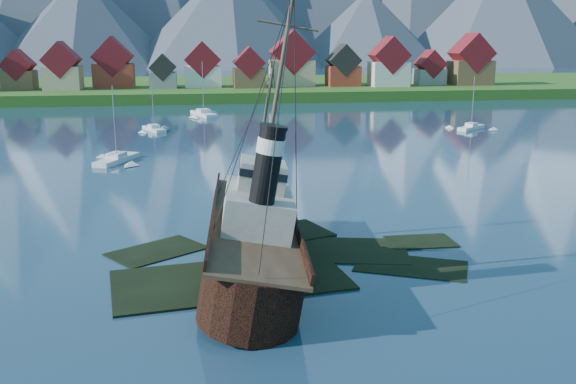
{
  "coord_description": "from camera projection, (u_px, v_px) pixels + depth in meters",
  "views": [
    {
      "loc": [
        -5.43,
        -49.0,
        18.62
      ],
      "look_at": [
        2.73,
        6.0,
        5.0
      ],
      "focal_mm": 40.0,
      "sensor_mm": 36.0,
      "label": 1
    }
  ],
  "objects": [
    {
      "name": "tugboat_wreck",
      "position": [
        244.0,
        233.0,
        52.21
      ],
      "size": [
        6.79,
        29.25,
        23.18
      ],
      "rotation": [
        0.0,
        0.17,
        -0.07
      ],
      "color": "black",
      "rests_on": "ground"
    },
    {
      "name": "sailboat_d",
      "position": [
        471.0,
        128.0,
        130.43
      ],
      "size": [
        7.6,
        6.66,
        11.07
      ],
      "rotation": [
        0.0,
        0.0,
        -0.89
      ],
      "color": "silver",
      "rests_on": "ground"
    },
    {
      "name": "shoal",
      "position": [
        284.0,
        264.0,
        54.68
      ],
      "size": [
        31.71,
        21.24,
        1.14
      ],
      "color": "black",
      "rests_on": "ground"
    },
    {
      "name": "sailboat_c",
      "position": [
        154.0,
        130.0,
        128.53
      ],
      "size": [
        5.15,
        8.23,
        10.45
      ],
      "rotation": [
        0.0,
        0.0,
        0.42
      ],
      "color": "silver",
      "rests_on": "ground"
    },
    {
      "name": "ground",
      "position": [
        266.0,
        270.0,
        52.28
      ],
      "size": [
        1400.0,
        1400.0,
        0.0
      ],
      "primitive_type": "plane",
      "color": "#1B354B",
      "rests_on": "ground"
    },
    {
      "name": "shore_bank",
      "position": [
        209.0,
        92.0,
        215.61
      ],
      "size": [
        600.0,
        80.0,
        3.2
      ],
      "primitive_type": "cube",
      "color": "#234914",
      "rests_on": "ground"
    },
    {
      "name": "sailboat_e",
      "position": [
        204.0,
        114.0,
        152.6
      ],
      "size": [
        6.37,
        11.72,
        13.23
      ],
      "rotation": [
        0.0,
        0.0,
        0.33
      ],
      "color": "silver",
      "rests_on": "ground"
    },
    {
      "name": "sailboat_f",
      "position": [
        117.0,
        160.0,
        96.83
      ],
      "size": [
        6.28,
        9.79,
        11.93
      ],
      "rotation": [
        0.0,
        0.0,
        -0.44
      ],
      "color": "silver",
      "rests_on": "ground"
    },
    {
      "name": "seawall",
      "position": [
        212.0,
        104.0,
        179.1
      ],
      "size": [
        600.0,
        2.5,
        2.0
      ],
      "primitive_type": "cube",
      "color": "#3F3D38",
      "rests_on": "ground"
    },
    {
      "name": "town",
      "position": [
        98.0,
        68.0,
        191.64
      ],
      "size": [
        250.96,
        16.69,
        17.3
      ],
      "color": "maroon",
      "rests_on": "ground"
    }
  ]
}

